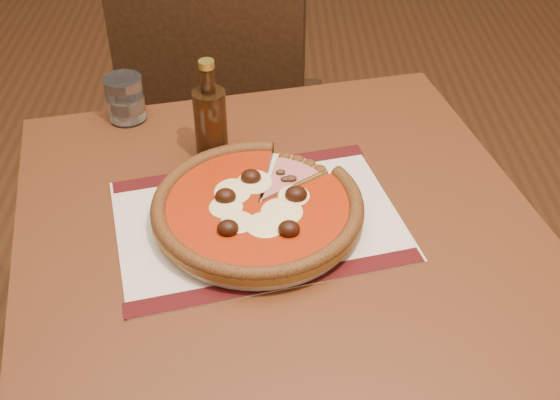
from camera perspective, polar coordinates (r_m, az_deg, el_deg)
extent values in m
cube|color=#593219|center=(1.97, -1.86, -9.34)|extent=(5.00, 6.00, 0.02)
cube|color=#5A2C15|center=(1.10, 0.02, -2.69)|extent=(0.95, 0.95, 0.04)
cylinder|color=#5A2C15|center=(1.60, -15.35, -6.49)|extent=(0.05, 0.05, 0.71)
cylinder|color=#5A2C15|center=(1.68, 8.92, -2.72)|extent=(0.05, 0.05, 0.71)
cube|color=black|center=(1.90, -3.93, 6.60)|extent=(0.51, 0.51, 0.04)
cylinder|color=black|center=(2.16, 2.26, 3.54)|extent=(0.04, 0.04, 0.42)
cylinder|color=black|center=(2.22, -7.31, 4.44)|extent=(0.04, 0.04, 0.42)
cylinder|color=black|center=(1.87, 0.70, -2.98)|extent=(0.04, 0.04, 0.42)
cylinder|color=black|center=(1.95, -10.20, -1.71)|extent=(0.04, 0.04, 0.42)
cube|color=black|center=(1.61, -5.87, 10.37)|extent=(0.43, 0.12, 0.45)
cube|color=beige|center=(1.09, -1.80, -1.63)|extent=(0.49, 0.40, 0.00)
cylinder|color=white|center=(1.08, -1.81, -1.23)|extent=(0.31, 0.31, 0.02)
cylinder|color=#9B6625|center=(1.07, -1.83, -0.61)|extent=(0.33, 0.33, 0.01)
torus|color=brown|center=(1.07, -1.83, -0.37)|extent=(0.33, 0.33, 0.02)
cylinder|color=maroon|center=(1.07, -1.83, -0.32)|extent=(0.28, 0.28, 0.00)
ellipsoid|color=beige|center=(1.10, -2.07, 1.49)|extent=(0.05, 0.05, 0.01)
ellipsoid|color=beige|center=(1.11, -5.11, 1.42)|extent=(0.05, 0.05, 0.01)
ellipsoid|color=beige|center=(1.06, -4.51, -0.44)|extent=(0.05, 0.05, 0.01)
ellipsoid|color=beige|center=(1.02, -4.37, -2.53)|extent=(0.05, 0.05, 0.01)
ellipsoid|color=beige|center=(1.03, -1.21, -1.83)|extent=(0.05, 0.05, 0.01)
ellipsoid|color=beige|center=(1.04, 2.00, -1.47)|extent=(0.05, 0.05, 0.01)
ellipsoid|color=beige|center=(1.08, 0.71, 0.39)|extent=(0.05, 0.05, 0.01)
ellipsoid|color=black|center=(1.10, -2.39, 2.34)|extent=(0.03, 0.03, 0.02)
ellipsoid|color=black|center=(1.08, -6.55, 0.99)|extent=(0.03, 0.03, 0.02)
ellipsoid|color=black|center=(1.02, -3.74, -1.32)|extent=(0.03, 0.03, 0.02)
ellipsoid|color=black|center=(1.00, 1.03, -2.16)|extent=(0.03, 0.03, 0.02)
ellipsoid|color=black|center=(1.07, 1.30, 0.91)|extent=(0.03, 0.03, 0.02)
ellipsoid|color=#392614|center=(1.10, 0.31, 1.41)|extent=(0.02, 0.01, 0.01)
ellipsoid|color=#392614|center=(1.13, 1.03, 2.61)|extent=(0.02, 0.01, 0.01)
ellipsoid|color=#392614|center=(1.11, -0.47, 1.71)|extent=(0.02, 0.01, 0.01)
cylinder|color=white|center=(1.34, -12.46, 8.04)|extent=(0.08, 0.08, 0.09)
cylinder|color=#331E0C|center=(1.19, -5.64, 6.03)|extent=(0.06, 0.06, 0.13)
cylinder|color=#331E0C|center=(1.15, -5.90, 9.48)|extent=(0.02, 0.02, 0.06)
cylinder|color=olive|center=(1.13, -6.01, 10.92)|extent=(0.03, 0.03, 0.01)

